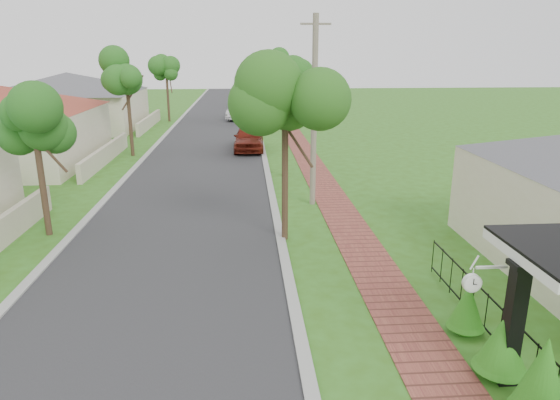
{
  "coord_description": "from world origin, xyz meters",
  "views": [
    {
      "loc": [
        -0.5,
        -9.12,
        6.23
      ],
      "look_at": [
        0.61,
        6.69,
        1.5
      ],
      "focal_mm": 32.0,
      "sensor_mm": 36.0,
      "label": 1
    }
  ],
  "objects_px": {
    "station_clock": "(474,281)",
    "utility_pole": "(314,112)",
    "parked_car_red": "(249,138)",
    "porch_post": "(513,329)",
    "parked_car_white": "(240,111)",
    "near_tree": "(285,108)"
  },
  "relations": [
    {
      "from": "parked_car_red",
      "to": "station_clock",
      "type": "bearing_deg",
      "value": -78.57
    },
    {
      "from": "near_tree",
      "to": "porch_post",
      "type": "bearing_deg",
      "value": -64.89
    },
    {
      "from": "parked_car_white",
      "to": "utility_pole",
      "type": "distance_m",
      "value": 28.2
    },
    {
      "from": "parked_car_red",
      "to": "utility_pole",
      "type": "distance_m",
      "value": 12.87
    },
    {
      "from": "parked_car_white",
      "to": "station_clock",
      "type": "xyz_separation_m",
      "value": [
        4.83,
        -39.48,
        1.17
      ]
    },
    {
      "from": "porch_post",
      "to": "parked_car_white",
      "type": "xyz_separation_m",
      "value": [
        -5.51,
        39.88,
        -0.34
      ]
    },
    {
      "from": "parked_car_red",
      "to": "parked_car_white",
      "type": "xyz_separation_m",
      "value": [
        -0.71,
        15.6,
        -0.02
      ]
    },
    {
      "from": "near_tree",
      "to": "utility_pole",
      "type": "distance_m",
      "value": 4.35
    },
    {
      "from": "porch_post",
      "to": "parked_car_white",
      "type": "relative_size",
      "value": 0.53
    },
    {
      "from": "porch_post",
      "to": "station_clock",
      "type": "xyz_separation_m",
      "value": [
        -0.68,
        0.4,
        0.83
      ]
    },
    {
      "from": "porch_post",
      "to": "parked_car_white",
      "type": "bearing_deg",
      "value": 97.87
    },
    {
      "from": "station_clock",
      "to": "utility_pole",
      "type": "bearing_deg",
      "value": 97.67
    },
    {
      "from": "parked_car_red",
      "to": "utility_pole",
      "type": "height_order",
      "value": "utility_pole"
    },
    {
      "from": "porch_post",
      "to": "near_tree",
      "type": "height_order",
      "value": "near_tree"
    },
    {
      "from": "station_clock",
      "to": "parked_car_red",
      "type": "bearing_deg",
      "value": 99.8
    },
    {
      "from": "porch_post",
      "to": "utility_pole",
      "type": "relative_size",
      "value": 0.33
    },
    {
      "from": "parked_car_red",
      "to": "utility_pole",
      "type": "bearing_deg",
      "value": -76.57
    },
    {
      "from": "near_tree",
      "to": "utility_pole",
      "type": "bearing_deg",
      "value": 69.62
    },
    {
      "from": "parked_car_red",
      "to": "utility_pole",
      "type": "xyz_separation_m",
      "value": [
        2.56,
        -12.24,
        3.08
      ]
    },
    {
      "from": "parked_car_white",
      "to": "parked_car_red",
      "type": "bearing_deg",
      "value": -75.47
    },
    {
      "from": "parked_car_red",
      "to": "parked_car_white",
      "type": "height_order",
      "value": "parked_car_red"
    },
    {
      "from": "parked_car_white",
      "to": "near_tree",
      "type": "relative_size",
      "value": 0.84
    }
  ]
}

